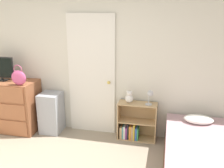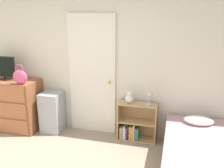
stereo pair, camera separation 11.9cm
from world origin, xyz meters
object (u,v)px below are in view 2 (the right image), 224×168
object	(u,v)px
bed	(200,163)
dresser	(11,104)
desk_lamp	(150,95)
teddy_bear	(129,98)
handbag	(20,77)
storage_bin	(52,112)
bookshelf	(134,125)
tv	(3,68)

from	to	relation	value
bed	dresser	bearing A→B (deg)	167.88
desk_lamp	dresser	bearing A→B (deg)	-177.72
teddy_bear	desk_lamp	distance (m)	0.35
handbag	storage_bin	world-z (taller)	handbag
teddy_bear	bed	distance (m)	1.48
bookshelf	teddy_bear	world-z (taller)	teddy_bear
handbag	bed	xyz separation A→B (m)	(2.91, -0.53, -0.82)
handbag	teddy_bear	bearing A→B (deg)	9.89
dresser	storage_bin	distance (m)	0.81
tv	storage_bin	distance (m)	1.17
teddy_bear	desk_lamp	world-z (taller)	desk_lamp
tv	bed	xyz separation A→B (m)	(3.35, -0.71, -0.91)
storage_bin	bookshelf	distance (m)	1.50
bed	desk_lamp	bearing A→B (deg)	133.23
dresser	handbag	distance (m)	0.73
dresser	bookshelf	xyz separation A→B (m)	(2.29, 0.14, -0.21)
storage_bin	desk_lamp	size ratio (longest dim) A/B	2.88
tv	bookshelf	world-z (taller)	tv
desk_lamp	bed	size ratio (longest dim) A/B	0.13
bed	bookshelf	bearing A→B (deg)	139.72
bookshelf	teddy_bear	size ratio (longest dim) A/B	3.16
storage_bin	teddy_bear	world-z (taller)	teddy_bear
dresser	tv	world-z (taller)	tv
teddy_bear	bed	size ratio (longest dim) A/B	0.10
bed	handbag	bearing A→B (deg)	169.64
bookshelf	teddy_bear	bearing A→B (deg)	-177.11
storage_bin	bed	xyz separation A→B (m)	(2.50, -0.79, -0.12)
storage_bin	teddy_bear	size ratio (longest dim) A/B	3.50
handbag	bookshelf	xyz separation A→B (m)	(1.90, 0.32, -0.81)
tv	desk_lamp	size ratio (longest dim) A/B	1.93
bookshelf	handbag	bearing A→B (deg)	-170.46
bookshelf	bed	size ratio (longest dim) A/B	0.33
teddy_bear	tv	bearing A→B (deg)	-176.51
dresser	bed	world-z (taller)	dresser
storage_bin	desk_lamp	distance (m)	1.80
handbag	desk_lamp	world-z (taller)	handbag
storage_bin	desk_lamp	xyz separation A→B (m)	(1.74, 0.02, 0.47)
handbag	teddy_bear	world-z (taller)	handbag
handbag	dresser	bearing A→B (deg)	155.63
dresser	bed	bearing A→B (deg)	-12.12
dresser	bookshelf	distance (m)	2.30
tv	teddy_bear	distance (m)	2.29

